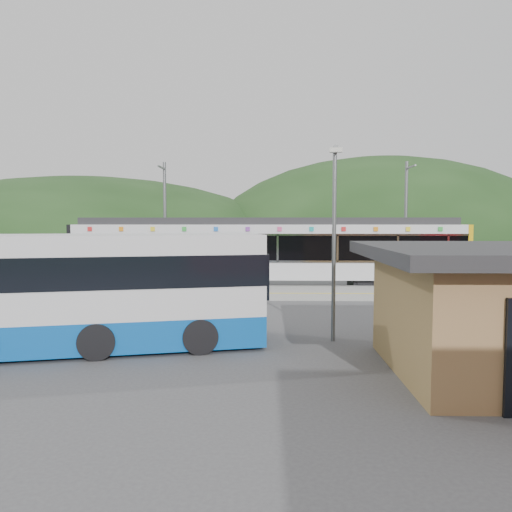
{
  "coord_description": "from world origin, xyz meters",
  "views": [
    {
      "loc": [
        -1.0,
        -20.5,
        3.57
      ],
      "look_at": [
        -1.5,
        1.0,
        2.07
      ],
      "focal_mm": 35.0,
      "sensor_mm": 36.0,
      "label": 1
    }
  ],
  "objects": [
    {
      "name": "platform",
      "position": [
        0.0,
        3.3,
        0.15
      ],
      "size": [
        26.0,
        3.2,
        0.3
      ],
      "primitive_type": "cube",
      "color": "#9E9E99",
      "rests_on": "ground"
    },
    {
      "name": "yellow_line",
      "position": [
        0.0,
        2.0,
        0.3
      ],
      "size": [
        26.0,
        0.1,
        0.01
      ],
      "primitive_type": "cube",
      "color": "yellow",
      "rests_on": "platform"
    },
    {
      "name": "lamp_post",
      "position": [
        0.96,
        -5.88,
        3.41
      ],
      "size": [
        0.37,
        1.02,
        5.69
      ],
      "rotation": [
        0.0,
        0.0,
        -0.1
      ],
      "color": "slate",
      "rests_on": "ground"
    },
    {
      "name": "hills",
      "position": [
        6.19,
        5.29,
        0.0
      ],
      "size": [
        146.0,
        149.0,
        26.0
      ],
      "color": "#1E3D19",
      "rests_on": "ground"
    },
    {
      "name": "bus",
      "position": [
        -7.04,
        -7.08,
        1.54
      ],
      "size": [
        12.05,
        5.37,
        3.2
      ],
      "rotation": [
        0.0,
        0.0,
        0.23
      ],
      "color": "#0C58B7",
      "rests_on": "ground"
    },
    {
      "name": "train",
      "position": [
        -0.97,
        6.0,
        2.06
      ],
      "size": [
        20.44,
        3.01,
        3.74
      ],
      "color": "black",
      "rests_on": "ground"
    },
    {
      "name": "ground",
      "position": [
        0.0,
        0.0,
        0.0
      ],
      "size": [
        120.0,
        120.0,
        0.0
      ],
      "primitive_type": "plane",
      "color": "#4C4C4F",
      "rests_on": "ground"
    },
    {
      "name": "catenary_mast_east",
      "position": [
        7.0,
        8.56,
        3.65
      ],
      "size": [
        0.18,
        1.8,
        7.0
      ],
      "color": "slate",
      "rests_on": "ground"
    },
    {
      "name": "catenary_mast_west",
      "position": [
        -7.0,
        8.56,
        3.65
      ],
      "size": [
        0.18,
        1.8,
        7.0
      ],
      "color": "slate",
      "rests_on": "ground"
    }
  ]
}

